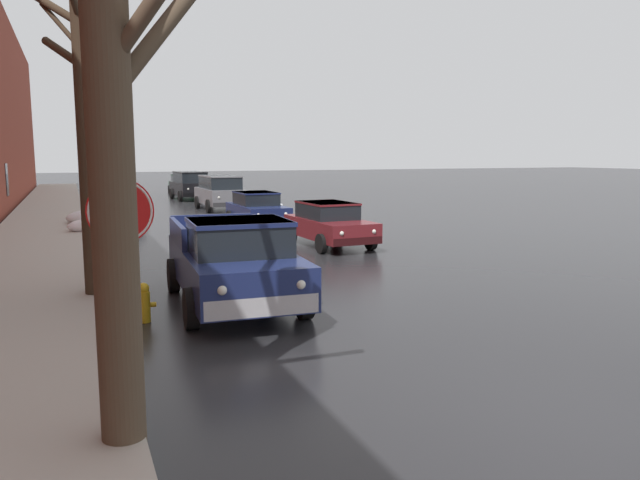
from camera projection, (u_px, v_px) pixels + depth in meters
name	position (u px, v px, depth m)	size (l,w,h in m)	color
ground_plane	(588.00, 430.00, 6.53)	(200.00, 200.00, 0.00)	#232326
left_sidewalk_slab	(40.00, 239.00, 20.69)	(3.25, 80.00, 0.16)	#A8A399
snow_bank_near_corner_left	(100.00, 217.00, 24.98)	(2.41, 1.30, 0.75)	white
snow_bank_along_left_kerb	(256.00, 205.00, 31.74)	(2.67, 0.98, 0.74)	white
snow_bank_mid_block_left	(107.00, 225.00, 22.51)	(2.82, 1.08, 0.65)	white
bare_tree_at_the_corner	(113.00, 87.00, 5.61)	(1.51, 2.72, 6.90)	#4C3D2D
bare_tree_second_along_sidewalk	(85.00, 111.00, 11.82)	(2.22, 2.68, 7.23)	#382B1E
pickup_truck_darkblue_approaching_near_lane	(233.00, 261.00, 11.80)	(2.45, 5.15, 1.76)	navy
sedan_maroon_parked_kerbside_close	(329.00, 223.00, 19.47)	(1.96, 4.01, 1.42)	maroon
sedan_darkblue_parked_kerbside_mid	(257.00, 208.00, 24.71)	(1.92, 3.91, 1.42)	navy
suv_grey_parked_far_down_block	(220.00, 191.00, 32.06)	(2.15, 4.45, 1.82)	slate
suv_black_queued_behind_truck	(190.00, 185.00, 39.27)	(2.23, 4.40, 1.82)	black
sedan_green_at_far_intersection	(183.00, 184.00, 44.78)	(2.04, 4.33, 1.42)	#1E5633
fire_hydrant	(144.00, 302.00, 10.68)	(0.42, 0.22, 0.71)	gold
stop_sign_at_corner	(121.00, 231.00, 7.00)	(0.76, 0.06, 2.68)	slate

